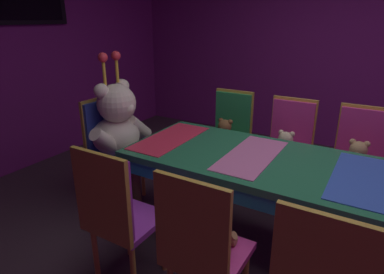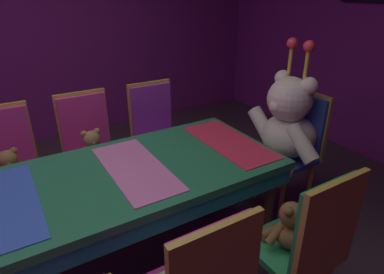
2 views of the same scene
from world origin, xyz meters
TOP-DOWN VIEW (x-y plane):
  - wall_left at (-2.60, 0.00)m, footprint 0.12×6.40m
  - banquet_table at (0.00, 0.00)m, footprint 0.90×2.51m
  - chair_left_1 at (-0.86, -0.31)m, footprint 0.42×0.41m
  - teddy_left_1 at (-0.72, -0.31)m, footprint 0.22×0.28m
  - chair_left_2 at (-0.88, 0.29)m, footprint 0.42×0.41m
  - teddy_left_2 at (-0.74, 0.29)m, footprint 0.22×0.29m
  - chair_left_3 at (-0.87, 0.89)m, footprint 0.42×0.41m
  - teddy_right_2 at (0.71, 0.30)m, footprint 0.22×0.28m
  - chair_right_3 at (0.88, 0.92)m, footprint 0.42×0.41m
  - teddy_right_3 at (0.74, 0.92)m, footprint 0.23×0.29m
  - throne_chair at (0.00, 1.80)m, footprint 0.41×0.42m
  - king_teddy_bear at (0.00, 1.63)m, footprint 0.74×0.57m

SIDE VIEW (x-z plane):
  - teddy_left_1 at x=-0.72m, z-range 0.44..0.71m
  - teddy_right_2 at x=0.71m, z-range 0.44..0.71m
  - teddy_left_2 at x=-0.74m, z-range 0.44..0.71m
  - teddy_right_3 at x=0.74m, z-range 0.44..0.71m
  - chair_left_1 at x=-0.86m, z-range 0.10..1.09m
  - chair_left_2 at x=-0.88m, z-range 0.10..1.09m
  - chair_left_3 at x=-0.87m, z-range 0.10..1.09m
  - chair_right_3 at x=0.88m, z-range 0.10..1.09m
  - throne_chair at x=0.00m, z-range 0.10..1.09m
  - banquet_table at x=0.00m, z-range 0.28..1.03m
  - king_teddy_bear at x=0.00m, z-range 0.29..1.24m
  - wall_left at x=-2.60m, z-range 0.00..2.80m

